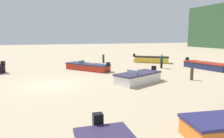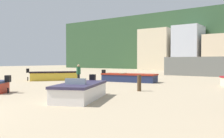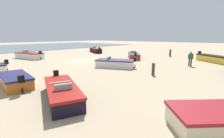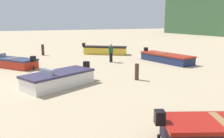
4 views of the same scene
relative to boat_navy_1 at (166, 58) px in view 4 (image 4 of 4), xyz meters
The scene contains 7 objects.
boat_navy_1 is the anchor object (origin of this frame).
boat_yellow_2 7.51m from the boat_navy_1, 158.14° to the right, with size 3.88×4.55×1.18m.
boat_red_4 13.13m from the boat_navy_1, 106.33° to the right, with size 4.98×4.26×1.05m.
boat_white_6 10.90m from the boat_navy_1, 70.74° to the right, with size 3.17×4.32×1.12m.
mooring_post_near_water 12.84m from the boat_navy_1, 134.95° to the right, with size 0.29×0.29×1.15m, color #3F2A21.
mooring_post_mid_beach 7.07m from the boat_navy_1, 52.93° to the right, with size 0.25×0.25×1.01m, color #4B3724.
beach_walker_foreground 4.90m from the boat_navy_1, 116.10° to the right, with size 0.45×0.52×1.62m.
Camera 4 is at (14.03, 3.64, 3.56)m, focal length 37.17 mm.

